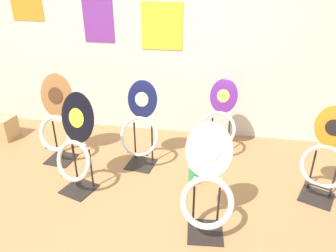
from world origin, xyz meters
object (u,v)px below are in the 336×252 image
toilet_seat_display_navy_moon (140,127)px  toilet_seat_display_orange_sun (326,158)px  paint_can (196,172)px  toilet_seat_display_white_plain (208,188)px  toilet_seat_display_woodgrain (56,122)px  toilet_seat_display_jazz_black (75,148)px  toilet_seat_display_purple_note (219,121)px

toilet_seat_display_navy_moon → toilet_seat_display_orange_sun: size_ratio=0.99×
paint_can → toilet_seat_display_white_plain: bearing=-78.0°
toilet_seat_display_woodgrain → paint_can: 1.53m
toilet_seat_display_white_plain → toilet_seat_display_jazz_black: bearing=163.7°
toilet_seat_display_navy_moon → toilet_seat_display_purple_note: (0.79, 0.35, -0.04)m
toilet_seat_display_orange_sun → paint_can: toilet_seat_display_orange_sun is taller
toilet_seat_display_orange_sun → toilet_seat_display_jazz_black: 2.20m
toilet_seat_display_purple_note → toilet_seat_display_orange_sun: bearing=-34.5°
toilet_seat_display_navy_moon → paint_can: size_ratio=5.03×
toilet_seat_display_navy_moon → toilet_seat_display_orange_sun: bearing=-9.5°
toilet_seat_display_purple_note → toilet_seat_display_woodgrain: bearing=-166.5°
toilet_seat_display_woodgrain → toilet_seat_display_orange_sun: bearing=-5.2°
toilet_seat_display_purple_note → toilet_seat_display_white_plain: 1.22m
toilet_seat_display_woodgrain → toilet_seat_display_jazz_black: toilet_seat_display_woodgrain is taller
toilet_seat_display_navy_moon → toilet_seat_display_purple_note: 0.86m
toilet_seat_display_woodgrain → toilet_seat_display_purple_note: toilet_seat_display_woodgrain is taller
toilet_seat_display_orange_sun → toilet_seat_display_white_plain: bearing=-149.6°
toilet_seat_display_orange_sun → paint_can: bearing=176.0°
toilet_seat_display_orange_sun → paint_can: size_ratio=5.06×
toilet_seat_display_woodgrain → toilet_seat_display_navy_moon: bearing=3.2°
toilet_seat_display_jazz_black → paint_can: bearing=15.9°
toilet_seat_display_white_plain → toilet_seat_display_navy_moon: bearing=130.3°
toilet_seat_display_orange_sun → toilet_seat_display_white_plain: 1.14m
toilet_seat_display_orange_sun → paint_can: (-1.12, 0.08, -0.34)m
paint_can → toilet_seat_display_jazz_black: bearing=-164.1°
toilet_seat_display_jazz_black → toilet_seat_display_white_plain: size_ratio=1.05×
toilet_seat_display_woodgrain → toilet_seat_display_white_plain: toilet_seat_display_woodgrain is taller
paint_can → toilet_seat_display_woodgrain: bearing=173.9°
toilet_seat_display_woodgrain → toilet_seat_display_orange_sun: (2.61, -0.24, -0.02)m
paint_can → toilet_seat_display_purple_note: bearing=71.0°
toilet_seat_display_purple_note → toilet_seat_display_navy_moon: bearing=-156.0°
toilet_seat_display_purple_note → paint_can: 0.67m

